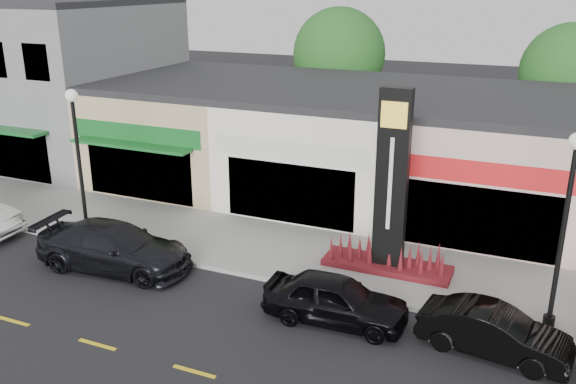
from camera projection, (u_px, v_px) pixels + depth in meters
name	position (u px, v px, depth m)	size (l,w,h in m)	color
ground	(249.00, 314.00, 17.69)	(120.00, 120.00, 0.00)	black
sidewalk	(304.00, 253.00, 21.44)	(52.00, 4.30, 0.15)	gray
curb	(278.00, 281.00, 19.49)	(52.00, 0.20, 0.15)	gray
building_grey_2story	(46.00, 78.00, 33.00)	(12.00, 10.95, 8.30)	slate
shop_beige	(198.00, 125.00, 30.02)	(7.00, 10.85, 4.80)	tan
shop_cream	(333.00, 139.00, 27.42)	(7.00, 10.01, 4.80)	white
shop_pink_w	(495.00, 156.00, 24.81)	(7.00, 10.01, 4.80)	beige
tree_rear_west	(339.00, 54.00, 34.38)	(5.20, 5.20, 7.83)	#382619
tree_rear_mid	(570.00, 72.00, 30.02)	(4.80, 4.80, 7.29)	#382619
lamp_west_near	(78.00, 149.00, 21.70)	(0.44, 0.44, 5.47)	black
lamp_east_near	(566.00, 213.00, 15.74)	(0.44, 0.44, 5.47)	black
pylon_sign	(390.00, 208.00, 19.47)	(4.20, 1.30, 6.00)	#53150E
car_dark_sedan	(114.00, 247.00, 20.26)	(5.33, 2.17, 1.55)	black
car_black_sedan	(336.00, 299.00, 17.12)	(4.10, 1.65, 1.40)	black
car_black_conv	(494.00, 332.00, 15.64)	(3.83, 1.34, 1.26)	black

